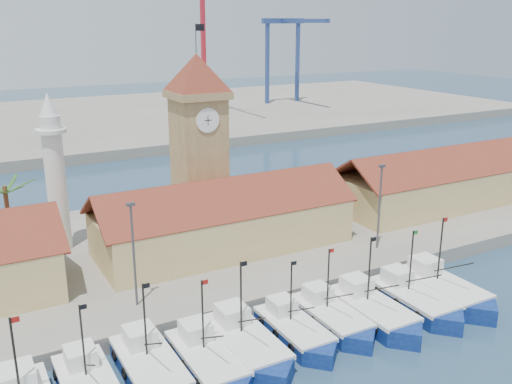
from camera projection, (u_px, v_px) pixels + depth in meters
ground at (337, 351)px, 43.95m from camera, size 400.00×400.00×0.00m
quay at (209, 241)px, 63.87m from camera, size 140.00×32.00×1.50m
terminal at (60, 123)px, 135.95m from camera, size 240.00×80.00×2.00m
boat_2 at (152, 371)px, 40.17m from camera, size 3.63×9.95×7.53m
boat_3 at (209, 363)px, 41.14m from camera, size 3.53×9.66×7.31m
boat_4 at (247, 347)px, 43.08m from camera, size 3.78×10.35×7.84m
boat_5 at (296, 332)px, 45.28m from camera, size 3.31×9.06×6.85m
boat_6 at (333, 319)px, 47.22m from camera, size 3.41×9.34×7.07m
boat_7 at (374, 313)px, 48.12m from camera, size 3.72×10.18×7.71m
boat_8 at (415, 302)px, 50.05m from camera, size 3.64×9.97×7.55m
boat_9 at (444, 291)px, 51.86m from camera, size 3.88×10.64×8.05m
hall_center at (224, 225)px, 59.58m from camera, size 27.04×10.13×7.61m
hall_right at (445, 184)px, 74.36m from camera, size 31.20×10.13×7.61m
clock_tower at (199, 140)px, 62.32m from camera, size 5.80×5.80×22.70m
minaret at (55, 172)px, 57.71m from camera, size 3.00×3.00×16.30m
palm_tree at (9, 218)px, 54.73m from camera, size 5.60×5.03×8.39m
lamp_posts at (266, 225)px, 52.38m from camera, size 80.70×0.25×9.03m
crane_red_right at (206, 20)px, 139.81m from camera, size 1.00×35.32×40.40m
gantry at (289, 38)px, 156.30m from camera, size 13.00×22.00×23.20m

